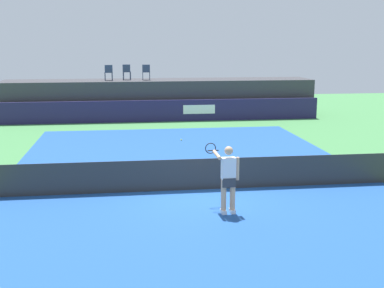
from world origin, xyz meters
name	(u,v)px	position (x,y,z in m)	size (l,w,h in m)	color
ground_plane	(184,166)	(0.00, 3.00, 0.00)	(48.00, 48.00, 0.00)	#3D7A42
court_inner	(196,190)	(0.00, 0.00, 0.00)	(12.00, 22.00, 0.00)	#1C478C
sponsor_wall	(162,111)	(0.01, 13.50, 0.60)	(18.00, 0.22, 1.20)	#231E4C
spectator_platform	(159,98)	(0.00, 15.30, 1.10)	(18.00, 2.80, 2.20)	#38383D
spectator_chair_far_left	(109,72)	(-2.90, 15.07, 2.69)	(0.48, 0.48, 0.89)	#2D3D56
spectator_chair_left	(127,71)	(-1.87, 15.50, 2.69)	(0.48, 0.48, 0.89)	#2D3D56
spectator_chair_center	(146,71)	(-0.75, 15.19, 2.69)	(0.45, 0.45, 0.89)	#2D3D56
tennis_net	(196,174)	(0.00, 0.00, 0.47)	(12.40, 0.02, 0.95)	#2D2D2D
tennis_player	(228,177)	(0.52, -2.19, 0.96)	(0.74, 1.13, 1.77)	white
tennis_ball	(181,140)	(0.44, 7.76, 0.04)	(0.07, 0.07, 0.07)	#D8EA33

